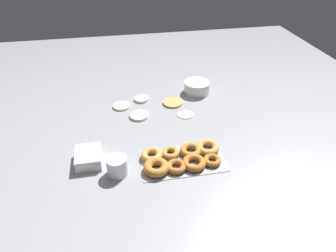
{
  "coord_description": "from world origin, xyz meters",
  "views": [
    {
      "loc": [
        -0.21,
        -1.35,
        0.93
      ],
      "look_at": [
        0.02,
        -0.11,
        0.04
      ],
      "focal_mm": 32.0,
      "sensor_mm": 36.0,
      "label": 1
    }
  ],
  "objects_px": {
    "pancake_4": "(141,99)",
    "container_stack": "(89,158)",
    "pancake_3": "(185,114)",
    "paper_cup": "(117,166)",
    "batter_bowl": "(197,87)",
    "pancake_1": "(139,116)",
    "donut_tray": "(181,158)",
    "pancake_0": "(173,103)",
    "pancake_2": "(122,106)"
  },
  "relations": [
    {
      "from": "pancake_1",
      "to": "batter_bowl",
      "type": "relative_size",
      "value": 0.66
    },
    {
      "from": "donut_tray",
      "to": "pancake_2",
      "type": "bearing_deg",
      "value": 114.34
    },
    {
      "from": "pancake_1",
      "to": "pancake_3",
      "type": "height_order",
      "value": "pancake_1"
    },
    {
      "from": "pancake_1",
      "to": "pancake_4",
      "type": "height_order",
      "value": "pancake_4"
    },
    {
      "from": "pancake_0",
      "to": "pancake_2",
      "type": "height_order",
      "value": "same"
    },
    {
      "from": "pancake_4",
      "to": "paper_cup",
      "type": "distance_m",
      "value": 0.64
    },
    {
      "from": "pancake_4",
      "to": "paper_cup",
      "type": "bearing_deg",
      "value": -105.75
    },
    {
      "from": "pancake_2",
      "to": "donut_tray",
      "type": "xyz_separation_m",
      "value": [
        0.24,
        -0.53,
        0.01
      ]
    },
    {
      "from": "pancake_2",
      "to": "paper_cup",
      "type": "relative_size",
      "value": 1.13
    },
    {
      "from": "pancake_2",
      "to": "container_stack",
      "type": "bearing_deg",
      "value": -110.66
    },
    {
      "from": "pancake_0",
      "to": "batter_bowl",
      "type": "bearing_deg",
      "value": 31.28
    },
    {
      "from": "donut_tray",
      "to": "container_stack",
      "type": "xyz_separation_m",
      "value": [
        -0.42,
        0.07,
        0.01
      ]
    },
    {
      "from": "pancake_2",
      "to": "container_stack",
      "type": "xyz_separation_m",
      "value": [
        -0.17,
        -0.46,
        0.02
      ]
    },
    {
      "from": "batter_bowl",
      "to": "paper_cup",
      "type": "xyz_separation_m",
      "value": [
        -0.53,
        -0.65,
        0.01
      ]
    },
    {
      "from": "pancake_4",
      "to": "container_stack",
      "type": "height_order",
      "value": "container_stack"
    },
    {
      "from": "pancake_0",
      "to": "pancake_3",
      "type": "distance_m",
      "value": 0.14
    },
    {
      "from": "pancake_1",
      "to": "pancake_3",
      "type": "relative_size",
      "value": 1.15
    },
    {
      "from": "pancake_1",
      "to": "paper_cup",
      "type": "bearing_deg",
      "value": -107.84
    },
    {
      "from": "pancake_2",
      "to": "pancake_3",
      "type": "xyz_separation_m",
      "value": [
        0.35,
        -0.15,
        -0.0
      ]
    },
    {
      "from": "pancake_2",
      "to": "paper_cup",
      "type": "bearing_deg",
      "value": -95.06
    },
    {
      "from": "batter_bowl",
      "to": "paper_cup",
      "type": "bearing_deg",
      "value": -129.32
    },
    {
      "from": "pancake_3",
      "to": "donut_tray",
      "type": "xyz_separation_m",
      "value": [
        -0.11,
        -0.38,
        0.01
      ]
    },
    {
      "from": "container_stack",
      "to": "paper_cup",
      "type": "height_order",
      "value": "paper_cup"
    },
    {
      "from": "pancake_1",
      "to": "donut_tray",
      "type": "relative_size",
      "value": 0.27
    },
    {
      "from": "donut_tray",
      "to": "batter_bowl",
      "type": "height_order",
      "value": "batter_bowl"
    },
    {
      "from": "pancake_0",
      "to": "pancake_4",
      "type": "xyz_separation_m",
      "value": [
        -0.18,
        0.08,
        0.0
      ]
    },
    {
      "from": "pancake_1",
      "to": "pancake_2",
      "type": "bearing_deg",
      "value": 126.12
    },
    {
      "from": "pancake_0",
      "to": "donut_tray",
      "type": "height_order",
      "value": "donut_tray"
    },
    {
      "from": "pancake_1",
      "to": "container_stack",
      "type": "xyz_separation_m",
      "value": [
        -0.27,
        -0.34,
        0.02
      ]
    },
    {
      "from": "pancake_0",
      "to": "donut_tray",
      "type": "distance_m",
      "value": 0.52
    },
    {
      "from": "donut_tray",
      "to": "container_stack",
      "type": "distance_m",
      "value": 0.42
    },
    {
      "from": "pancake_2",
      "to": "container_stack",
      "type": "height_order",
      "value": "container_stack"
    },
    {
      "from": "pancake_3",
      "to": "pancake_1",
      "type": "bearing_deg",
      "value": 173.55
    },
    {
      "from": "pancake_1",
      "to": "paper_cup",
      "type": "relative_size",
      "value": 1.18
    },
    {
      "from": "pancake_4",
      "to": "batter_bowl",
      "type": "relative_size",
      "value": 0.53
    },
    {
      "from": "pancake_3",
      "to": "batter_bowl",
      "type": "relative_size",
      "value": 0.57
    },
    {
      "from": "container_stack",
      "to": "pancake_3",
      "type": "bearing_deg",
      "value": 30.5
    },
    {
      "from": "pancake_3",
      "to": "batter_bowl",
      "type": "height_order",
      "value": "batter_bowl"
    },
    {
      "from": "pancake_0",
      "to": "paper_cup",
      "type": "xyz_separation_m",
      "value": [
        -0.36,
        -0.54,
        0.04
      ]
    },
    {
      "from": "pancake_1",
      "to": "container_stack",
      "type": "height_order",
      "value": "container_stack"
    },
    {
      "from": "pancake_3",
      "to": "donut_tray",
      "type": "relative_size",
      "value": 0.24
    },
    {
      "from": "pancake_3",
      "to": "donut_tray",
      "type": "height_order",
      "value": "donut_tray"
    },
    {
      "from": "batter_bowl",
      "to": "pancake_2",
      "type": "bearing_deg",
      "value": -169.53
    },
    {
      "from": "pancake_2",
      "to": "container_stack",
      "type": "distance_m",
      "value": 0.5
    },
    {
      "from": "pancake_4",
      "to": "container_stack",
      "type": "distance_m",
      "value": 0.6
    },
    {
      "from": "donut_tray",
      "to": "pancake_0",
      "type": "bearing_deg",
      "value": 82.88
    },
    {
      "from": "pancake_1",
      "to": "paper_cup",
      "type": "xyz_separation_m",
      "value": [
        -0.14,
        -0.44,
        0.04
      ]
    },
    {
      "from": "pancake_0",
      "to": "pancake_4",
      "type": "bearing_deg",
      "value": 157.38
    },
    {
      "from": "pancake_4",
      "to": "donut_tray",
      "type": "height_order",
      "value": "donut_tray"
    },
    {
      "from": "donut_tray",
      "to": "paper_cup",
      "type": "relative_size",
      "value": 4.34
    }
  ]
}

